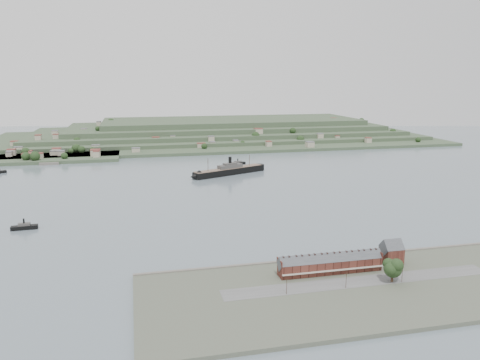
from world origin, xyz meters
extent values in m
plane|color=slate|center=(0.00, 0.00, 0.00)|extent=(1400.00, 1400.00, 0.00)
cube|color=#4C5142|center=(0.00, -188.00, 1.00)|extent=(220.00, 80.00, 2.00)
cube|color=slate|center=(0.00, -149.00, 1.30)|extent=(220.00, 2.00, 2.60)
cube|color=#595959|center=(0.00, -182.00, 2.05)|extent=(140.00, 12.00, 0.10)
cube|color=#461F19|center=(-10.00, -168.00, 5.50)|extent=(55.00, 8.00, 7.00)
cube|color=#3E4146|center=(-10.00, -168.00, 9.00)|extent=(55.60, 8.15, 8.15)
cube|color=#ABA798|center=(-10.00, -172.80, 5.00)|extent=(55.00, 1.60, 0.25)
cube|color=#461F19|center=(-37.50, -168.00, 10.00)|extent=(0.50, 8.40, 3.00)
cube|color=#461F19|center=(17.50, -168.00, 10.00)|extent=(0.50, 8.40, 3.00)
cube|color=black|center=(-32.00, -168.00, 11.40)|extent=(0.90, 1.40, 3.20)
cube|color=black|center=(-26.50, -168.00, 11.40)|extent=(0.90, 1.40, 3.20)
cube|color=black|center=(-12.75, -168.00, 11.40)|extent=(0.90, 1.40, 3.20)
cube|color=black|center=(-7.25, -168.00, 11.40)|extent=(0.90, 1.40, 3.20)
cube|color=black|center=(6.50, -168.00, 11.40)|extent=(0.90, 1.40, 3.20)
cube|color=black|center=(12.00, -168.00, 11.40)|extent=(0.90, 1.40, 3.20)
cube|color=#461F19|center=(27.50, -164.00, 6.50)|extent=(10.00, 10.00, 9.00)
cube|color=#3E4146|center=(27.50, -164.00, 11.00)|extent=(10.40, 10.18, 10.18)
cube|color=#354B32|center=(0.00, 360.00, 2.00)|extent=(760.00, 260.00, 4.00)
cube|color=#354B32|center=(20.00, 385.00, 6.50)|extent=(680.00, 220.00, 5.00)
cube|color=#354B32|center=(35.00, 400.00, 12.00)|extent=(600.00, 200.00, 6.00)
cube|color=#354B32|center=(50.00, 415.00, 18.50)|extent=(520.00, 180.00, 7.00)
cube|color=#354B32|center=(65.00, 430.00, 26.00)|extent=(440.00, 160.00, 8.00)
cube|color=#354B32|center=(-200.00, 250.00, 2.00)|extent=(150.00, 90.00, 4.00)
cube|color=slate|center=(-205.00, 208.00, 1.40)|extent=(22.00, 14.00, 2.80)
cube|color=black|center=(-8.78, 99.41, 3.25)|extent=(81.01, 43.55, 6.50)
cone|color=black|center=(-47.07, 82.73, 3.25)|extent=(14.65, 14.65, 11.13)
cylinder|color=black|center=(29.50, 116.08, 3.25)|extent=(11.13, 11.13, 6.50)
cube|color=#725C4C|center=(-8.78, 99.41, 6.77)|extent=(78.94, 41.96, 0.56)
cube|color=#454340|center=(-7.08, 100.15, 8.82)|extent=(28.86, 18.77, 3.71)
cube|color=#454340|center=(-7.08, 100.15, 11.32)|extent=(16.20, 11.88, 2.32)
cylinder|color=black|center=(-7.08, 100.15, 14.85)|extent=(3.34, 3.34, 8.35)
cylinder|color=#3C281B|center=(-32.60, 89.03, 12.99)|extent=(0.46, 0.46, 14.85)
cylinder|color=#3C281B|center=(16.74, 110.52, 12.06)|extent=(0.46, 0.46, 12.99)
cube|color=black|center=(-181.57, -50.07, 1.37)|extent=(17.36, 5.67, 2.74)
cube|color=#454340|center=(-181.57, -50.07, 3.42)|extent=(7.92, 4.15, 2.05)
cylinder|color=black|center=(-181.57, -50.07, 5.70)|extent=(1.14, 1.14, 3.99)
cube|color=black|center=(14.05, 156.34, 1.23)|extent=(19.07, 8.53, 2.46)
cube|color=#454340|center=(14.05, 156.34, 3.07)|extent=(8.92, 5.60, 1.84)
cylinder|color=black|center=(14.05, 156.34, 5.12)|extent=(1.02, 1.02, 3.58)
cylinder|color=#3C281B|center=(15.34, -185.79, 4.50)|extent=(1.20, 1.20, 5.00)
sphere|color=black|center=(15.34, -185.79, 9.00)|extent=(8.99, 8.99, 8.99)
sphere|color=black|center=(17.84, -184.80, 9.99)|extent=(7.00, 7.00, 7.00)
sphere|color=black|center=(13.34, -187.29, 9.49)|extent=(6.40, 6.40, 6.40)
sphere|color=black|center=(15.84, -187.99, 11.49)|extent=(6.00, 6.00, 6.00)
camera|label=1|loc=(-106.59, -379.02, 101.02)|focal=35.00mm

